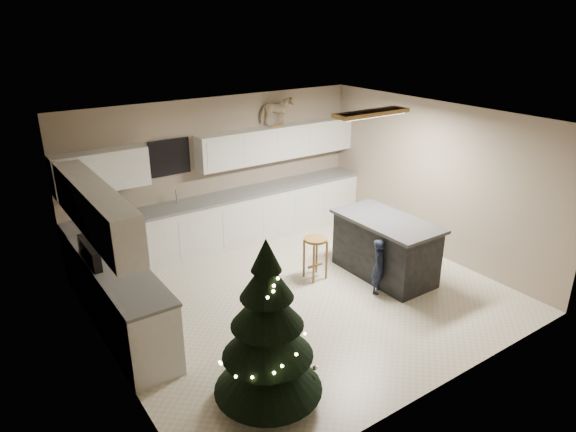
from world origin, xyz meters
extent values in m
plane|color=beige|center=(0.00, 0.00, 0.00)|extent=(5.50, 5.50, 0.00)
cube|color=gray|center=(0.00, 2.50, 1.30)|extent=(5.50, 0.02, 2.60)
cube|color=gray|center=(0.00, -2.50, 1.30)|extent=(5.50, 0.02, 2.60)
cube|color=gray|center=(-2.75, 0.00, 1.30)|extent=(0.02, 5.00, 2.60)
cube|color=gray|center=(2.75, 0.00, 1.30)|extent=(0.02, 5.00, 2.60)
cube|color=silver|center=(0.00, 0.00, 2.60)|extent=(5.50, 5.00, 0.02)
cube|color=brown|center=(1.30, 0.10, 2.55)|extent=(1.25, 0.32, 0.06)
cube|color=white|center=(1.30, 0.10, 2.52)|extent=(1.15, 0.24, 0.02)
cube|color=silver|center=(0.00, 2.20, 0.45)|extent=(5.48, 0.60, 0.90)
cube|color=silver|center=(-2.45, 0.60, 0.45)|extent=(0.60, 2.60, 0.90)
cube|color=slate|center=(0.00, 2.19, 0.92)|extent=(5.48, 0.62, 0.04)
cube|color=slate|center=(-2.44, 0.60, 0.92)|extent=(0.62, 2.60, 0.04)
cube|color=silver|center=(-2.05, 2.33, 1.70)|extent=(1.40, 0.35, 0.60)
cube|color=silver|center=(1.15, 2.33, 1.70)|extent=(3.20, 0.35, 0.60)
cube|color=silver|center=(-2.58, 0.72, 1.70)|extent=(0.35, 2.60, 0.60)
cube|color=black|center=(-0.90, 2.47, 1.70)|extent=(0.70, 0.04, 0.60)
cube|color=#99999E|center=(-0.90, 2.20, 0.90)|extent=(0.55, 0.40, 0.06)
cylinder|color=#99999E|center=(-0.90, 2.30, 1.06)|extent=(0.03, 0.03, 0.24)
cube|color=black|center=(-2.43, 0.90, 0.45)|extent=(0.64, 0.75, 0.90)
cube|color=black|center=(-2.68, 0.90, 1.05)|extent=(0.10, 0.75, 0.30)
cube|color=black|center=(1.46, -0.22, 0.45)|extent=(0.80, 1.60, 0.90)
cube|color=black|center=(1.46, -0.22, 0.93)|extent=(0.90, 1.70, 0.05)
cylinder|color=brown|center=(0.50, 0.32, 0.66)|extent=(0.36, 0.36, 0.04)
cylinder|color=brown|center=(0.37, 0.20, 0.32)|extent=(0.04, 0.04, 0.64)
cylinder|color=brown|center=(0.62, 0.20, 0.32)|extent=(0.04, 0.04, 0.64)
cylinder|color=brown|center=(0.37, 0.45, 0.32)|extent=(0.04, 0.04, 0.64)
cylinder|color=brown|center=(0.62, 0.45, 0.32)|extent=(0.04, 0.04, 0.64)
cube|color=brown|center=(0.50, 0.32, 0.21)|extent=(0.27, 0.03, 0.03)
cylinder|color=#3F2816|center=(-1.60, -1.60, 0.13)|extent=(0.10, 0.10, 0.26)
cone|color=black|center=(-1.60, -1.60, 0.47)|extent=(1.16, 1.16, 0.60)
cone|color=black|center=(-1.60, -1.60, 0.85)|extent=(0.95, 0.95, 0.51)
cone|color=black|center=(-1.60, -1.60, 1.19)|extent=(0.75, 0.75, 0.47)
cone|color=black|center=(-1.60, -1.60, 1.49)|extent=(0.55, 0.55, 0.43)
cone|color=black|center=(-1.60, -1.60, 1.75)|extent=(0.31, 0.31, 0.34)
sphere|color=#FFD88C|center=(-1.00, -1.60, 0.21)|extent=(0.03, 0.03, 0.03)
sphere|color=#FFD88C|center=(-1.07, -1.36, 0.26)|extent=(0.03, 0.03, 0.03)
sphere|color=#FFD88C|center=(-1.22, -1.17, 0.31)|extent=(0.03, 0.03, 0.03)
sphere|color=#FFD88C|center=(-1.44, -1.07, 0.36)|extent=(0.03, 0.03, 0.03)
sphere|color=#FFD88C|center=(-1.67, -1.07, 0.41)|extent=(0.03, 0.03, 0.03)
sphere|color=#FFD88C|center=(-1.87, -1.16, 0.46)|extent=(0.03, 0.03, 0.03)
sphere|color=#FFD88C|center=(-2.02, -1.32, 0.51)|extent=(0.03, 0.03, 0.03)
sphere|color=#FFD88C|center=(-2.08, -1.52, 0.56)|extent=(0.03, 0.03, 0.03)
sphere|color=#FFD88C|center=(-2.06, -1.72, 0.61)|extent=(0.03, 0.03, 0.03)
sphere|color=#FFD88C|center=(-1.95, -1.88, 0.65)|extent=(0.03, 0.03, 0.03)
sphere|color=#FFD88C|center=(-1.80, -1.99, 0.70)|extent=(0.03, 0.03, 0.03)
sphere|color=#FFD88C|center=(-1.62, -2.02, 0.75)|extent=(0.03, 0.03, 0.03)
sphere|color=#FFD88C|center=(-1.45, -1.97, 0.80)|extent=(0.03, 0.03, 0.03)
sphere|color=#FFD88C|center=(-1.33, -1.87, 0.85)|extent=(0.03, 0.03, 0.03)
sphere|color=#FFD88C|center=(-1.26, -1.72, 0.90)|extent=(0.03, 0.03, 0.03)
sphere|color=#FFD88C|center=(-1.25, -1.57, 0.95)|extent=(0.03, 0.03, 0.03)
sphere|color=#FFD88C|center=(-1.31, -1.44, 1.00)|extent=(0.03, 0.03, 0.03)
sphere|color=#FFD88C|center=(-1.41, -1.35, 1.05)|extent=(0.03, 0.03, 0.03)
sphere|color=#FFD88C|center=(-1.54, -1.31, 1.10)|extent=(0.03, 0.03, 0.03)
sphere|color=#FFD88C|center=(-1.66, -1.32, 1.15)|extent=(0.03, 0.03, 0.03)
sphere|color=#FFD88C|center=(-1.76, -1.39, 1.19)|extent=(0.03, 0.03, 0.03)
sphere|color=#FFD88C|center=(-1.82, -1.48, 1.24)|extent=(0.03, 0.03, 0.03)
sphere|color=#FFD88C|center=(-1.83, -1.58, 1.29)|extent=(0.03, 0.03, 0.03)
sphere|color=#FFD88C|center=(-1.80, -1.67, 1.34)|extent=(0.03, 0.03, 0.03)
sphere|color=#FFD88C|center=(-1.74, -1.73, 1.39)|extent=(0.03, 0.03, 0.03)
sphere|color=#FFD88C|center=(-1.67, -1.77, 1.44)|extent=(0.03, 0.03, 0.03)
sphere|color=#FFD88C|center=(-1.60, -1.76, 1.49)|extent=(0.03, 0.03, 0.03)
sphere|color=#FFD88C|center=(-1.54, -1.73, 1.54)|extent=(0.03, 0.03, 0.03)
sphere|color=#FFD88C|center=(-1.50, -1.68, 1.59)|extent=(0.03, 0.03, 0.03)
sphere|color=#FFD88C|center=(-1.50, -1.63, 1.64)|extent=(0.03, 0.03, 0.03)
sphere|color=#FFD88C|center=(-1.51, -1.58, 1.68)|extent=(0.03, 0.03, 0.03)
sphere|color=#FFD88C|center=(-1.54, -1.56, 1.73)|extent=(0.03, 0.03, 0.03)
sphere|color=#FFD88C|center=(-1.57, -1.55, 1.78)|extent=(0.03, 0.03, 0.03)
sphere|color=silver|center=(-1.08, -1.60, 0.33)|extent=(0.06, 0.06, 0.06)
sphere|color=silver|center=(-1.88, -1.22, 0.46)|extent=(0.06, 0.06, 0.06)
sphere|color=silver|center=(-1.73, -2.00, 0.60)|extent=(0.06, 0.06, 0.06)
sphere|color=silver|center=(-1.25, -1.48, 0.74)|extent=(0.06, 0.06, 0.06)
sphere|color=silver|center=(-1.86, -1.41, 0.88)|extent=(0.06, 0.06, 0.06)
sphere|color=silver|center=(-1.60, -1.87, 1.02)|extent=(0.06, 0.06, 0.06)
sphere|color=silver|center=(-1.42, -1.47, 1.16)|extent=(0.06, 0.06, 0.06)
sphere|color=silver|center=(-1.77, -1.55, 1.30)|extent=(0.06, 0.06, 0.06)
sphere|color=silver|center=(-1.56, -1.72, 1.44)|extent=(0.06, 0.06, 0.06)
sphere|color=silver|center=(-1.56, -1.54, 1.58)|extent=(0.06, 0.06, 0.06)
sphere|color=silver|center=(-1.63, -1.60, 1.72)|extent=(0.06, 0.06, 0.06)
imported|color=black|center=(1.00, -0.56, 0.42)|extent=(0.37, 0.33, 0.85)
cube|color=brown|center=(1.12, 2.29, 2.01)|extent=(0.23, 0.02, 0.02)
cube|color=brown|center=(1.12, 2.36, 2.01)|extent=(0.23, 0.02, 0.02)
imported|color=beige|center=(1.12, 2.33, 2.27)|extent=(0.64, 0.40, 0.50)
camera|label=1|loc=(-3.94, -5.36, 3.89)|focal=32.00mm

